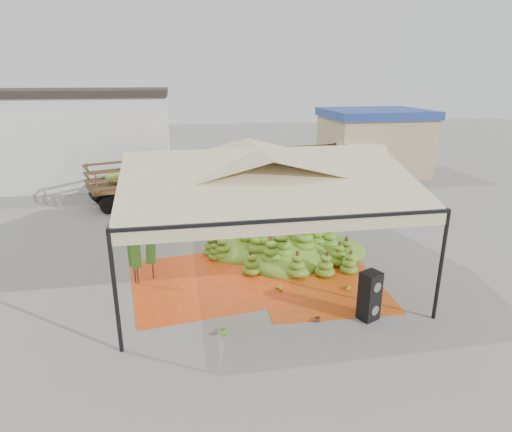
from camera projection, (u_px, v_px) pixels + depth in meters
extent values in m
plane|color=slate|center=(258.00, 266.00, 14.43)|extent=(90.00, 90.00, 0.00)
cylinder|color=black|center=(115.00, 294.00, 9.54)|extent=(0.10, 0.10, 3.00)
cylinder|color=black|center=(441.00, 267.00, 10.90)|extent=(0.10, 0.10, 3.00)
cylinder|color=black|center=(141.00, 198.00, 17.02)|extent=(0.10, 0.10, 3.00)
cylinder|color=black|center=(332.00, 189.00, 18.38)|extent=(0.10, 0.10, 3.00)
pyramid|color=#C3B78A|center=(258.00, 164.00, 13.34)|extent=(8.00, 8.00, 1.00)
cube|color=black|center=(258.00, 180.00, 13.49)|extent=(8.00, 8.00, 0.08)
cube|color=#C3B78A|center=(258.00, 185.00, 13.55)|extent=(8.00, 8.00, 0.36)
cube|color=silver|center=(47.00, 141.00, 25.03)|extent=(14.00, 6.00, 5.00)
cube|color=black|center=(40.00, 93.00, 24.19)|extent=(14.30, 6.30, 0.40)
cube|color=tan|center=(373.00, 146.00, 27.71)|extent=(6.00, 5.00, 3.60)
cube|color=navy|center=(376.00, 113.00, 27.07)|extent=(6.30, 5.30, 0.50)
cube|color=#EB4F16|center=(208.00, 280.00, 13.44)|extent=(5.18, 4.99, 0.01)
cube|color=#CD4B13|center=(321.00, 286.00, 13.11)|extent=(3.83, 4.01, 0.01)
ellipsoid|color=#41831B|center=(290.00, 235.00, 15.43)|extent=(7.07, 6.30, 1.29)
ellipsoid|color=gold|center=(345.00, 287.00, 12.85)|extent=(0.50, 0.45, 0.19)
ellipsoid|color=gold|center=(277.00, 288.00, 12.77)|extent=(0.52, 0.48, 0.19)
ellipsoid|color=#592914|center=(315.00, 318.00, 11.21)|extent=(0.50, 0.46, 0.18)
ellipsoid|color=#562813|center=(324.00, 275.00, 13.61)|extent=(0.51, 0.44, 0.21)
ellipsoid|color=#42841B|center=(219.00, 330.00, 10.65)|extent=(0.58, 0.52, 0.22)
ellipsoid|color=#587A19|center=(219.00, 205.00, 12.17)|extent=(0.24, 0.24, 0.20)
ellipsoid|color=#587A19|center=(270.00, 203.00, 12.42)|extent=(0.24, 0.24, 0.20)
ellipsoid|color=#587A19|center=(319.00, 200.00, 12.68)|extent=(0.24, 0.24, 0.20)
cube|color=black|center=(368.00, 307.00, 11.26)|extent=(0.62, 0.59, 0.67)
cube|color=black|center=(371.00, 284.00, 11.05)|extent=(0.62, 0.59, 0.67)
imported|color=gray|center=(283.00, 207.00, 18.04)|extent=(0.72, 0.58, 1.73)
cube|color=#523A1B|center=(138.00, 185.00, 21.25)|extent=(5.06, 3.56, 0.11)
cube|color=silver|center=(195.00, 176.00, 22.67)|extent=(2.25, 2.47, 2.12)
cylinder|color=black|center=(109.00, 205.00, 19.87)|extent=(0.87, 0.54, 0.83)
cylinder|color=black|center=(101.00, 196.00, 21.39)|extent=(0.87, 0.54, 0.83)
cylinder|color=black|center=(170.00, 196.00, 21.28)|extent=(0.87, 0.54, 0.83)
cylinder|color=black|center=(158.00, 188.00, 22.79)|extent=(0.87, 0.54, 0.83)
cylinder|color=black|center=(199.00, 192.00, 22.02)|extent=(0.87, 0.54, 0.83)
cylinder|color=black|center=(186.00, 185.00, 23.54)|extent=(0.87, 0.54, 0.83)
ellipsoid|color=#427B19|center=(137.00, 176.00, 21.10)|extent=(4.03, 2.81, 0.65)
cube|color=yellow|center=(146.00, 167.00, 21.21)|extent=(2.36, 2.35, 0.23)
cube|color=#452E17|center=(309.00, 171.00, 23.82)|extent=(5.58, 3.47, 0.12)
cube|color=silver|center=(360.00, 164.00, 25.06)|extent=(2.33, 2.64, 2.39)
cylinder|color=black|center=(287.00, 189.00, 22.41)|extent=(0.98, 0.51, 0.93)
cylinder|color=black|center=(270.00, 181.00, 24.22)|extent=(0.98, 0.51, 0.93)
cylinder|color=black|center=(341.00, 183.00, 23.65)|extent=(0.98, 0.51, 0.93)
cylinder|color=black|center=(321.00, 175.00, 25.46)|extent=(0.98, 0.51, 0.93)
cylinder|color=black|center=(367.00, 180.00, 24.30)|extent=(0.98, 0.51, 0.93)
cylinder|color=black|center=(346.00, 173.00, 26.11)|extent=(0.98, 0.51, 0.93)
ellipsoid|color=#4E831B|center=(309.00, 161.00, 23.65)|extent=(4.46, 2.74, 0.73)
cube|color=gold|center=(318.00, 153.00, 23.72)|extent=(2.48, 2.47, 0.26)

